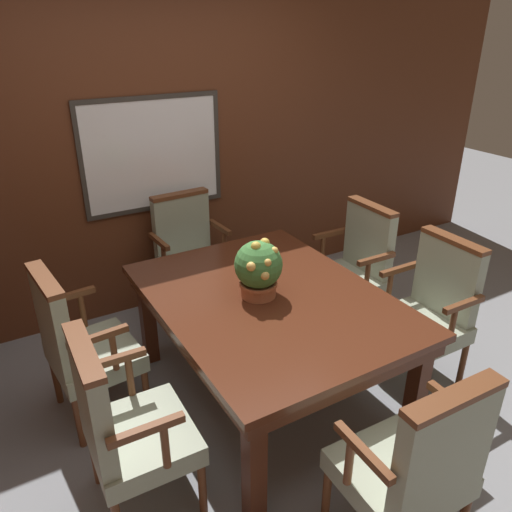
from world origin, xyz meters
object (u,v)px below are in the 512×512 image
chair_head_far (189,252)px  chair_head_near (415,464)px  potted_plant (259,268)px  chair_right_near (430,307)px  chair_left_far (79,342)px  chair_right_far (355,264)px  chair_left_near (123,424)px  dining_table (269,309)px

chair_head_far → chair_head_near: same height
chair_head_near → potted_plant: size_ratio=2.75×
chair_right_near → chair_left_far: 2.18m
chair_right_near → chair_head_near: 1.34m
chair_head_near → chair_head_far: bearing=-89.3°
chair_right_near → chair_head_near: bearing=-49.9°
chair_right_near → potted_plant: potted_plant is taller
chair_right_far → chair_head_near: same height
chair_left_near → potted_plant: 1.11m
chair_right_near → potted_plant: bearing=-109.7°
chair_left_near → potted_plant: size_ratio=2.75×
potted_plant → chair_head_far: bearing=87.3°
chair_right_far → chair_left_near: same height
chair_head_far → potted_plant: potted_plant is taller
chair_head_far → chair_right_far: (0.99, -0.85, 0.00)m
chair_head_far → chair_left_near: (-1.02, -1.58, 0.00)m
chair_head_far → chair_left_far: size_ratio=1.00×
chair_right_far → chair_head_near: 1.88m
chair_left_far → chair_right_near: bearing=-115.2°
dining_table → chair_left_near: size_ratio=1.69×
chair_left_far → chair_left_near: 0.76m
chair_head_far → chair_head_near: size_ratio=1.00×
chair_left_far → chair_left_near: same height
chair_head_near → chair_right_far: bearing=-121.5°
chair_right_far → chair_head_far: bearing=-129.7°
chair_left_far → chair_left_near: bearing=177.0°
chair_right_far → chair_left_near: size_ratio=1.00×
chair_head_near → chair_right_near: bearing=-139.0°
chair_right_near → chair_right_far: (-0.01, 0.72, 0.00)m
chair_left_far → chair_right_far: same height
chair_right_near → chair_left_near: same height
chair_head_far → chair_left_near: size_ratio=1.00×
chair_head_far → chair_right_near: size_ratio=1.00×
chair_head_far → chair_right_near: bearing=-60.5°
chair_right_far → chair_head_near: bearing=-32.1°
chair_left_near → potted_plant: bearing=-65.9°
chair_right_far → potted_plant: (-1.05, -0.33, 0.38)m
chair_head_far → chair_right_far: bearing=-43.6°
chair_right_far → chair_head_near: (-1.03, -1.58, 0.00)m
dining_table → chair_left_far: (-1.04, 0.39, -0.11)m
chair_right_near → chair_head_near: (-1.04, -0.85, 0.00)m
chair_left_far → chair_head_near: 1.89m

